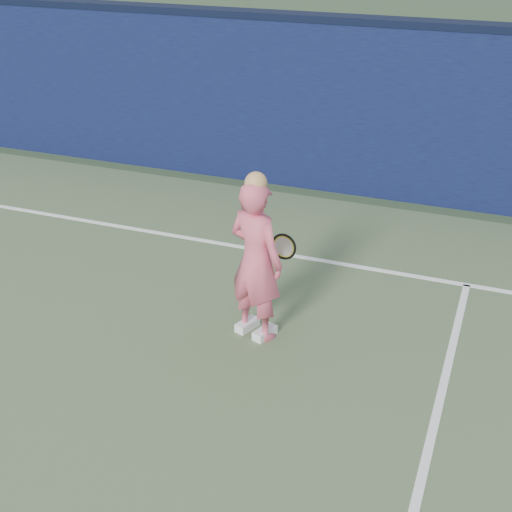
% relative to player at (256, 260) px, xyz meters
% --- Properties ---
extents(backstop_wall, '(24.00, 0.40, 2.50)m').
position_rel_player_xyz_m(backstop_wall, '(-2.83, 4.33, 0.38)').
color(backstop_wall, '#0C0E35').
rests_on(backstop_wall, ground).
extents(wall_cap, '(24.00, 0.42, 0.10)m').
position_rel_player_xyz_m(wall_cap, '(-2.83, 4.33, 1.68)').
color(wall_cap, black).
rests_on(wall_cap, backstop_wall).
extents(player, '(0.73, 0.59, 1.80)m').
position_rel_player_xyz_m(player, '(0.00, 0.00, 0.00)').
color(player, '#E45971').
rests_on(player, ground).
extents(racket, '(0.51, 0.23, 0.29)m').
position_rel_player_xyz_m(racket, '(0.13, 0.41, -0.01)').
color(racket, black).
rests_on(racket, ground).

